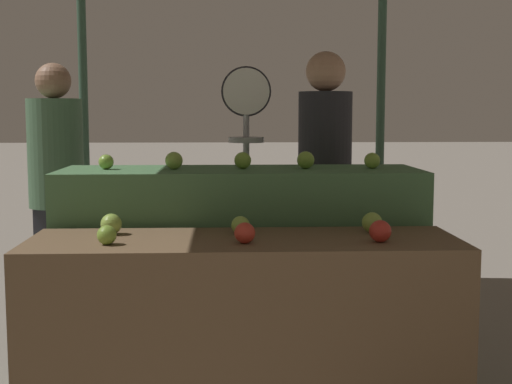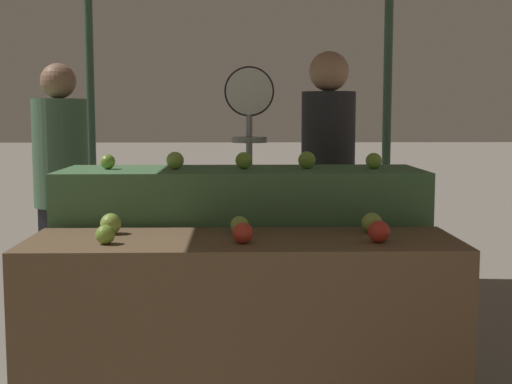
{
  "view_description": "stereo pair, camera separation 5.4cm",
  "coord_description": "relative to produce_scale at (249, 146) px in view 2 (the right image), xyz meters",
  "views": [
    {
      "loc": [
        -0.07,
        -2.75,
        1.37
      ],
      "look_at": [
        0.06,
        0.3,
        1.03
      ],
      "focal_mm": 50.0,
      "sensor_mm": 36.0,
      "label": 1
    },
    {
      "loc": [
        -0.02,
        -2.75,
        1.37
      ],
      "look_at": [
        0.06,
        0.3,
        1.03
      ],
      "focal_mm": 50.0,
      "sensor_mm": 36.0,
      "label": 2
    }
  ],
  "objects": [
    {
      "name": "apple_back_3",
      "position": [
        0.26,
        -0.66,
        -0.04
      ],
      "size": [
        0.08,
        0.08,
        0.08
      ],
      "primitive_type": "sphere",
      "color": "#7AA338",
      "rests_on": "display_counter_back"
    },
    {
      "name": "apple_front_4",
      "position": [
        -0.06,
        -1.16,
        -0.27
      ],
      "size": [
        0.08,
        0.08,
        0.08
      ],
      "primitive_type": "sphere",
      "color": "#8EB247",
      "rests_on": "display_counter_front"
    },
    {
      "name": "apple_front_3",
      "position": [
        -0.58,
        -1.14,
        -0.26
      ],
      "size": [
        0.09,
        0.09,
        0.09
      ],
      "primitive_type": "sphere",
      "color": "#8EB247",
      "rests_on": "display_counter_front"
    },
    {
      "name": "display_counter_back",
      "position": [
        -0.05,
        -0.66,
        -0.63
      ],
      "size": [
        1.69,
        0.55,
        1.1
      ],
      "primitive_type": "cube",
      "color": "#4C7A4C",
      "rests_on": "ground_plane"
    },
    {
      "name": "apple_back_0",
      "position": [
        -0.68,
        -0.66,
        -0.04
      ],
      "size": [
        0.07,
        0.07,
        0.07
      ],
      "primitive_type": "sphere",
      "color": "#7AA338",
      "rests_on": "display_counter_back"
    },
    {
      "name": "apple_front_2",
      "position": [
        0.47,
        -1.36,
        -0.26
      ],
      "size": [
        0.09,
        0.09,
        0.09
      ],
      "primitive_type": "sphere",
      "color": "#B72D23",
      "rests_on": "display_counter_front"
    },
    {
      "name": "apple_front_1",
      "position": [
        -0.05,
        -1.36,
        -0.26
      ],
      "size": [
        0.08,
        0.08,
        0.08
      ],
      "primitive_type": "sphere",
      "color": "red",
      "rests_on": "display_counter_front"
    },
    {
      "name": "display_counter_front",
      "position": [
        -0.05,
        -1.26,
        -0.74
      ],
      "size": [
        1.69,
        0.55,
        0.88
      ],
      "primitive_type": "cube",
      "color": "brown",
      "rests_on": "ground_plane"
    },
    {
      "name": "apple_front_5",
      "position": [
        0.48,
        -1.14,
        -0.26
      ],
      "size": [
        0.08,
        0.08,
        0.08
      ],
      "primitive_type": "sphere",
      "color": "#8EB247",
      "rests_on": "display_counter_front"
    },
    {
      "name": "apple_back_2",
      "position": [
        -0.04,
        -0.66,
        -0.04
      ],
      "size": [
        0.08,
        0.08,
        0.08
      ],
      "primitive_type": "sphere",
      "color": "#7AA338",
      "rests_on": "display_counter_back"
    },
    {
      "name": "apple_front_0",
      "position": [
        -0.56,
        -1.36,
        -0.27
      ],
      "size": [
        0.07,
        0.07,
        0.07
      ],
      "primitive_type": "sphere",
      "color": "#7AA338",
      "rests_on": "display_counter_front"
    },
    {
      "name": "person_vendor_at_scale",
      "position": [
        0.45,
        0.01,
        -0.17
      ],
      "size": [
        0.4,
        0.4,
        1.71
      ],
      "rotation": [
        0.0,
        0.0,
        3.57
      ],
      "color": "#2D2D38",
      "rests_on": "ground_plane"
    },
    {
      "name": "produce_scale",
      "position": [
        0.0,
        0.0,
        0.0
      ],
      "size": [
        0.28,
        0.2,
        1.63
      ],
      "color": "#99999E",
      "rests_on": "ground_plane"
    },
    {
      "name": "person_customer_left",
      "position": [
        -1.18,
        0.49,
        -0.21
      ],
      "size": [
        0.41,
        0.41,
        1.67
      ],
      "rotation": [
        0.0,
        0.0,
        2.92
      ],
      "color": "#2D2D38",
      "rests_on": "ground_plane"
    },
    {
      "name": "apple_back_1",
      "position": [
        -0.36,
        -0.67,
        -0.04
      ],
      "size": [
        0.08,
        0.08,
        0.08
      ],
      "primitive_type": "sphere",
      "color": "#8EB247",
      "rests_on": "display_counter_back"
    },
    {
      "name": "apple_back_4",
      "position": [
        0.58,
        -0.67,
        -0.04
      ],
      "size": [
        0.08,
        0.08,
        0.08
      ],
      "primitive_type": "sphere",
      "color": "#84AD3D",
      "rests_on": "display_counter_back"
    }
  ]
}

